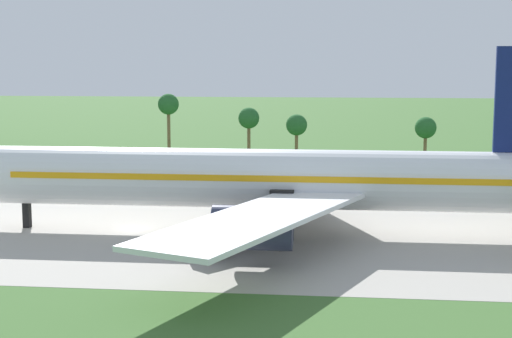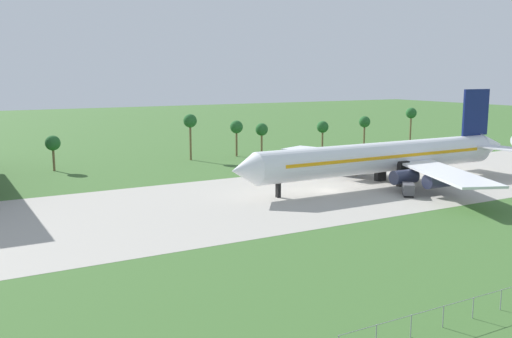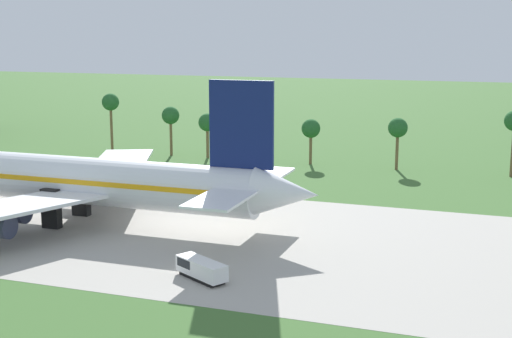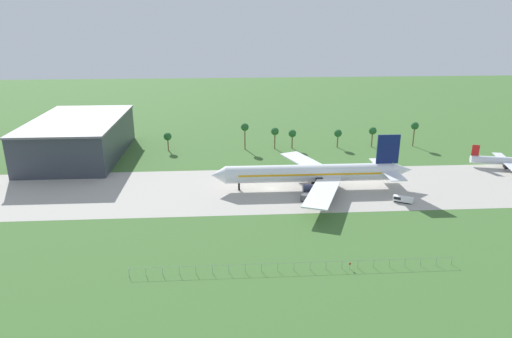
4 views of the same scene
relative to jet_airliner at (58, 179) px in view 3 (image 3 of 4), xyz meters
The scene contains 3 objects.
jet_airliner is the anchor object (origin of this frame).
catering_van 31.39m from the jet_airliner, 28.44° to the right, with size 6.62×4.94×2.07m.
palm_tree_row 51.86m from the jet_airliner, 85.77° to the left, with size 118.99×3.60×12.37m.
Camera 3 is at (71.22, -79.19, 25.13)m, focal length 50.00 mm.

